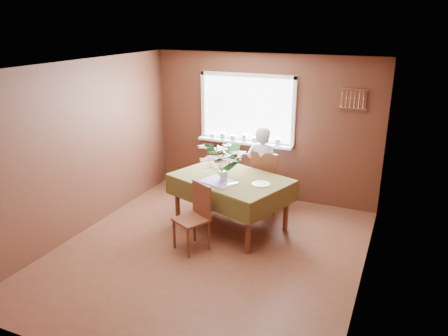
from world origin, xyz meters
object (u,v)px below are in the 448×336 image
at_px(chair_far, 266,179).
at_px(dining_table, 231,183).
at_px(flower_bouquet, 224,159).
at_px(seated_woman, 262,170).
at_px(chair_near, 196,214).

bearing_deg(chair_far, dining_table, 69.21).
xyz_separation_m(dining_table, flower_bouquet, (-0.04, -0.18, 0.43)).
bearing_deg(flower_bouquet, seated_woman, 72.69).
height_order(dining_table, chair_near, chair_near).
bearing_deg(chair_near, chair_far, 99.58).
height_order(chair_far, chair_near, chair_far).
bearing_deg(chair_near, seated_woman, 101.24).
bearing_deg(seated_woman, chair_far, -142.51).
relative_size(chair_far, flower_bouquet, 1.77).
xyz_separation_m(chair_far, chair_near, (-0.49, -1.54, -0.05)).
xyz_separation_m(chair_far, flower_bouquet, (-0.34, -0.94, 0.57)).
bearing_deg(seated_woman, dining_table, 75.13).
relative_size(dining_table, seated_woman, 1.34).
relative_size(dining_table, flower_bouquet, 3.28).
height_order(seated_woman, flower_bouquet, seated_woman).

